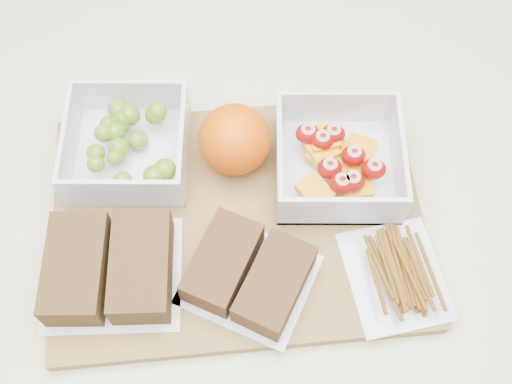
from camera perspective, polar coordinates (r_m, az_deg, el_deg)
ground at (r=1.61m, az=-0.71°, el=-15.50°), size 4.00×4.00×0.00m
counter at (r=1.17m, az=-0.95°, el=-11.07°), size 1.20×0.90×0.90m
cutting_board at (r=0.74m, az=-1.59°, el=-2.54°), size 0.45×0.34×0.02m
grape_container at (r=0.76m, az=-11.23°, el=4.27°), size 0.14×0.14×0.06m
fruit_container at (r=0.74m, az=7.26°, el=2.76°), size 0.14×0.14×0.06m
orange at (r=0.73m, az=-1.90°, el=4.68°), size 0.08×0.08×0.08m
sandwich_bag_left at (r=0.70m, az=-12.90°, el=-6.60°), size 0.15×0.14×0.05m
sandwich_bag_center at (r=0.68m, az=-0.67°, el=-7.27°), size 0.17×0.16×0.04m
pretzel_bag at (r=0.71m, az=12.44°, el=-6.98°), size 0.13×0.14×0.03m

